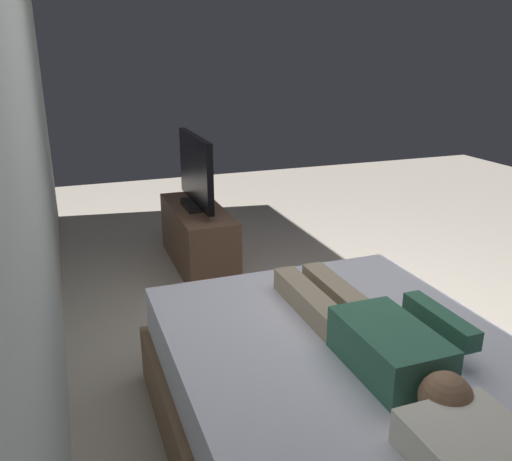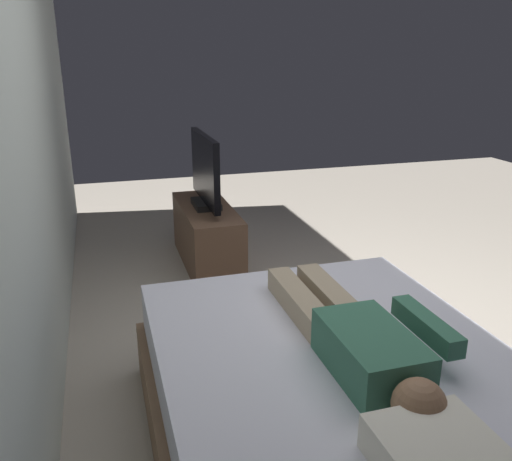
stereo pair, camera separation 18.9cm
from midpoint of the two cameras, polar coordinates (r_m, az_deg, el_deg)
ground_plane at (r=3.24m, az=12.94°, el=-13.67°), size 10.00×10.00×0.00m
back_wall at (r=2.78m, az=-22.08°, el=10.94°), size 6.40×0.10×2.80m
bed at (r=2.38m, az=11.47°, el=-19.24°), size 2.01×1.51×0.54m
person at (r=2.23m, az=13.29°, el=-11.12°), size 1.26×0.46×0.18m
remote at (r=2.58m, az=19.46°, el=-9.26°), size 0.15×0.04×0.02m
tv_stand at (r=4.43m, az=-4.05°, el=-0.56°), size 1.10×0.40×0.50m
tv at (r=4.29m, az=-4.21°, el=6.20°), size 0.88×0.20×0.59m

